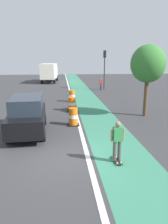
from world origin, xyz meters
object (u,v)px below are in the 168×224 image
object	(u,v)px
skateboarder_on_lane	(117,140)
delivery_truck_down_block	(49,72)
traffic_light_corner	(105,63)
traffic_barrel_front	(73,117)
traffic_barrel_mid	(72,104)
pedestrian_crossing	(101,84)
traffic_barrel_back	(72,96)
street_tree_sidewalk	(148,64)
parked_suv_nearest	(28,115)

from	to	relation	value
skateboarder_on_lane	delivery_truck_down_block	size ratio (longest dim) A/B	0.22
delivery_truck_down_block	traffic_light_corner	bearing A→B (deg)	-52.34
traffic_barrel_front	delivery_truck_down_block	bearing A→B (deg)	96.05
traffic_barrel_mid	traffic_light_corner	size ratio (longest dim) A/B	0.21
traffic_barrel_mid	delivery_truck_down_block	bearing A→B (deg)	97.35
traffic_light_corner	pedestrian_crossing	xyz separation A→B (m)	(-0.58, -0.72, -2.64)
traffic_light_corner	pedestrian_crossing	bearing A→B (deg)	-128.51
traffic_barrel_back	traffic_light_corner	world-z (taller)	traffic_light_corner
traffic_barrel_mid	street_tree_sidewalk	size ratio (longest dim) A/B	0.22
skateboarder_on_lane	traffic_barrel_front	bearing A→B (deg)	106.00
pedestrian_crossing	street_tree_sidewalk	world-z (taller)	street_tree_sidewalk
traffic_light_corner	street_tree_sidewalk	distance (m)	14.10
skateboarder_on_lane	traffic_barrel_back	distance (m)	12.76
traffic_barrel_mid	traffic_barrel_back	xyz separation A→B (m)	(0.20, 3.74, 0.00)
delivery_truck_down_block	pedestrian_crossing	xyz separation A→B (m)	(7.25, -10.86, -0.98)
pedestrian_crossing	street_tree_sidewalk	xyz separation A→B (m)	(0.80, -13.37, 2.80)
skateboarder_on_lane	traffic_barrel_front	size ratio (longest dim) A/B	1.55
skateboarder_on_lane	street_tree_sidewalk	size ratio (longest dim) A/B	0.34
traffic_barrel_front	traffic_light_corner	distance (m)	16.90
street_tree_sidewalk	traffic_barrel_back	bearing A→B (deg)	130.60
traffic_barrel_mid	pedestrian_crossing	xyz separation A→B (m)	(4.39, 11.28, 0.33)
traffic_barrel_mid	traffic_light_corner	distance (m)	13.32
parked_suv_nearest	traffic_light_corner	distance (m)	18.78
parked_suv_nearest	pedestrian_crossing	bearing A→B (deg)	66.50
traffic_barrel_back	street_tree_sidewalk	distance (m)	8.30
parked_suv_nearest	pedestrian_crossing	world-z (taller)	parked_suv_nearest
skateboarder_on_lane	traffic_barrel_mid	size ratio (longest dim) A/B	1.55
parked_suv_nearest	pedestrian_crossing	distance (m)	17.72
traffic_barrel_back	delivery_truck_down_block	xyz separation A→B (m)	(-3.05, 18.40, 1.31)
traffic_barrel_front	parked_suv_nearest	bearing A→B (deg)	-156.34
parked_suv_nearest	pedestrian_crossing	xyz separation A→B (m)	(7.07, 16.25, -0.17)
skateboarder_on_lane	traffic_barrel_front	distance (m)	5.33
street_tree_sidewalk	parked_suv_nearest	bearing A→B (deg)	-159.90
traffic_barrel_back	skateboarder_on_lane	bearing A→B (deg)	-84.72
skateboarder_on_lane	traffic_barrel_back	world-z (taller)	skateboarder_on_lane
traffic_barrel_back	street_tree_sidewalk	bearing A→B (deg)	-49.40
skateboarder_on_lane	traffic_barrel_front	world-z (taller)	skateboarder_on_lane
traffic_barrel_mid	traffic_barrel_front	bearing A→B (deg)	-91.45
traffic_barrel_back	traffic_light_corner	bearing A→B (deg)	59.97
traffic_light_corner	delivery_truck_down_block	bearing A→B (deg)	127.66
traffic_barrel_front	traffic_barrel_mid	size ratio (longest dim) A/B	1.00
skateboarder_on_lane	parked_suv_nearest	bearing A→B (deg)	135.43
parked_suv_nearest	traffic_barrel_mid	xyz separation A→B (m)	(2.67, 4.98, -0.50)
traffic_light_corner	street_tree_sidewalk	bearing A→B (deg)	-89.08
parked_suv_nearest	street_tree_sidewalk	distance (m)	8.78
parked_suv_nearest	traffic_barrel_mid	world-z (taller)	parked_suv_nearest
traffic_barrel_mid	pedestrian_crossing	size ratio (longest dim) A/B	0.68
traffic_barrel_mid	pedestrian_crossing	bearing A→B (deg)	68.70
parked_suv_nearest	street_tree_sidewalk	world-z (taller)	street_tree_sidewalk
parked_suv_nearest	delivery_truck_down_block	size ratio (longest dim) A/B	0.61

